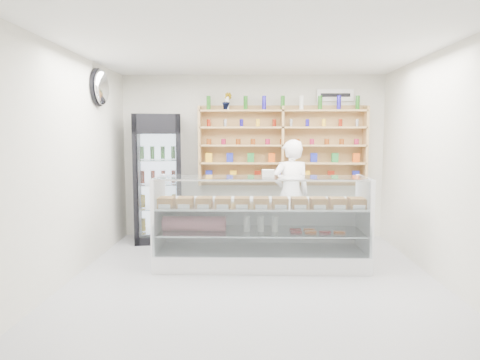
{
  "coord_description": "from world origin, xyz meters",
  "views": [
    {
      "loc": [
        -0.05,
        -4.94,
        1.77
      ],
      "look_at": [
        -0.18,
        0.9,
        1.16
      ],
      "focal_mm": 32.0,
      "sensor_mm": 36.0,
      "label": 1
    }
  ],
  "objects": [
    {
      "name": "display_counter",
      "position": [
        0.1,
        0.74,
        0.34
      ],
      "size": [
        2.81,
        0.84,
        1.22
      ],
      "color": "white",
      "rests_on": "floor"
    },
    {
      "name": "security_mirror",
      "position": [
        -2.17,
        1.2,
        2.45
      ],
      "size": [
        0.15,
        0.5,
        0.5
      ],
      "primitive_type": "ellipsoid",
      "color": "silver",
      "rests_on": "left_wall"
    },
    {
      "name": "drinks_cooler",
      "position": [
        -1.59,
        2.13,
        1.06
      ],
      "size": [
        0.87,
        0.85,
        2.11
      ],
      "rotation": [
        0.0,
        0.0,
        0.17
      ],
      "color": "black",
      "rests_on": "floor"
    },
    {
      "name": "room",
      "position": [
        0.0,
        0.0,
        1.4
      ],
      "size": [
        5.0,
        5.0,
        5.0
      ],
      "color": "#9B9CA0",
      "rests_on": "ground"
    },
    {
      "name": "potted_plant",
      "position": [
        -0.44,
        2.34,
        2.34
      ],
      "size": [
        0.17,
        0.14,
        0.29
      ],
      "primitive_type": "imported",
      "rotation": [
        0.0,
        0.0,
        -0.1
      ],
      "color": "#1E6626",
      "rests_on": "wall_shelving"
    },
    {
      "name": "shop_worker",
      "position": [
        0.59,
        1.73,
        0.85
      ],
      "size": [
        0.7,
        0.54,
        1.71
      ],
      "primitive_type": "imported",
      "rotation": [
        0.0,
        0.0,
        3.37
      ],
      "color": "white",
      "rests_on": "floor"
    },
    {
      "name": "wall_shelving",
      "position": [
        0.5,
        2.34,
        1.59
      ],
      "size": [
        2.84,
        0.28,
        1.33
      ],
      "color": "tan",
      "rests_on": "back_wall"
    },
    {
      "name": "wall_sign",
      "position": [
        1.4,
        2.47,
        2.45
      ],
      "size": [
        0.62,
        0.03,
        0.2
      ],
      "primitive_type": "cube",
      "color": "white",
      "rests_on": "back_wall"
    }
  ]
}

